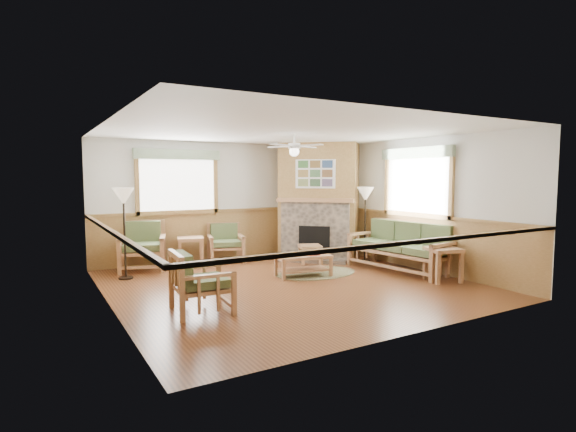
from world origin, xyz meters
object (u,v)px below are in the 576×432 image
coffee_table (303,266)px  end_table_sofa (443,264)px  sofa (400,246)px  end_table_chairs (191,251)px  floor_lamp_left (125,233)px  armchair_left (202,281)px  armchair_back_left (142,246)px  armchair_back_right (226,243)px  floor_lamp_right (365,224)px  footstool (310,254)px

coffee_table → end_table_sofa: 2.59m
sofa → end_table_chairs: bearing=-134.5°
floor_lamp_left → end_table_sofa: bearing=-32.2°
armchair_left → armchair_back_left: bearing=5.7°
armchair_back_left → end_table_sofa: bearing=-23.2°
armchair_left → sofa: bearing=-77.2°
armchair_back_right → armchair_left: armchair_left is taller
armchair_back_right → floor_lamp_right: bearing=-16.4°
coffee_table → floor_lamp_left: size_ratio=0.60×
armchair_back_left → armchair_left: 3.38m
armchair_back_right → armchair_left: 3.80m
coffee_table → floor_lamp_right: size_ratio=0.61×
armchair_back_left → armchair_back_right: 1.83m
end_table_chairs → end_table_sofa: end_table_sofa is taller
coffee_table → armchair_left: bearing=-144.1°
coffee_table → end_table_chairs: end_table_chairs is taller
footstool → floor_lamp_left: (-3.81, 0.50, 0.65)m
coffee_table → floor_lamp_right: floor_lamp_right is taller
armchair_left → end_table_chairs: 3.51m
coffee_table → end_table_chairs: size_ratio=1.70×
floor_lamp_left → footstool: bearing=-7.5°
end_table_chairs → end_table_sofa: 5.19m
end_table_sofa → floor_lamp_left: (-5.00, 3.15, 0.55)m
end_table_chairs → end_table_sofa: (3.52, -3.81, 0.00)m
armchair_back_left → coffee_table: 3.36m
coffee_table → footstool: coffee_table is taller
footstool → end_table_chairs: bearing=153.4°
armchair_back_left → end_table_sofa: (4.54, -3.81, -0.19)m
armchair_back_right → floor_lamp_left: floor_lamp_left is taller
coffee_table → end_table_chairs: bearing=134.8°
armchair_back_left → floor_lamp_right: (4.54, -1.61, 0.35)m
armchair_back_right → floor_lamp_right: size_ratio=0.50×
footstool → end_table_sofa: bearing=-65.8°
armchair_back_right → footstool: bearing=-23.3°
end_table_chairs → floor_lamp_left: 1.71m
sofa → end_table_chairs: sofa is taller
end_table_chairs → floor_lamp_left: (-1.48, -0.67, 0.56)m
sofa → end_table_chairs: (-3.52, 2.72, -0.19)m
armchair_back_left → coffee_table: bearing=-23.9°
coffee_table → end_table_sofa: (2.00, -1.63, 0.10)m
armchair_left → coffee_table: armchair_left is taller
coffee_table → floor_lamp_right: (2.00, 0.58, 0.64)m
end_table_chairs → sofa: bearing=-37.7°
armchair_left → floor_lamp_left: 2.79m
sofa → floor_lamp_right: floor_lamp_right is taller
sofa → floor_lamp_left: bearing=-119.2°
armchair_left → footstool: 3.95m
sofa → armchair_back_right: sofa is taller
sofa → coffee_table: bearing=-111.8°
sofa → coffee_table: sofa is taller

